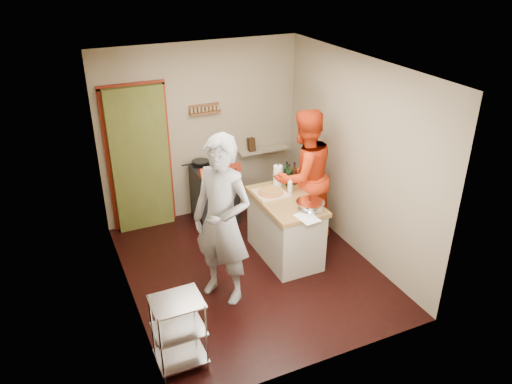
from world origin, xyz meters
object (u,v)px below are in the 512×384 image
person_stripe (222,221)px  island (286,226)px  stove (215,192)px  wire_shelving (179,330)px  person_red (304,176)px

person_stripe → island: bearing=77.7°
stove → person_stripe: size_ratio=0.50×
stove → wire_shelving: 2.94m
wire_shelving → island: island is taller
stove → island: 1.42m
wire_shelving → island: size_ratio=0.63×
wire_shelving → stove: bearing=63.1°
wire_shelving → person_red: bearing=36.1°
wire_shelving → person_stripe: person_stripe is taller
stove → person_stripe: bearing=-106.9°
wire_shelving → person_red: person_red is taller
wire_shelving → island: bearing=35.4°
wire_shelving → person_stripe: size_ratio=0.40×
wire_shelving → island: 2.25m
wire_shelving → person_stripe: 1.30m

